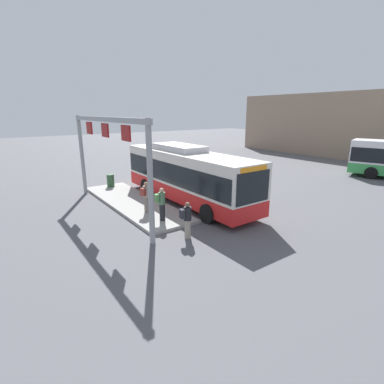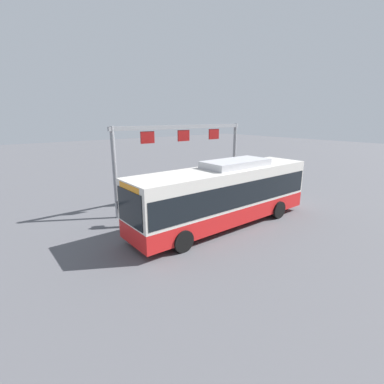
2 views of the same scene
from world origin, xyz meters
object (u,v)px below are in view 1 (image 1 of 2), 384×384
Objects in this scene: bus_main at (187,173)px; trash_bin at (111,181)px; person_boarding at (187,219)px; person_waiting_mid at (146,196)px; person_waiting_near at (161,203)px.

trash_bin is (-5.79, -2.70, -1.20)m from bus_main.
person_boarding is at bearing -34.31° from bus_main.
trash_bin is at bearing 64.82° from person_waiting_mid.
person_boarding is 1.00× the size of person_waiting_mid.
bus_main is 3.93m from person_waiting_near.
trash_bin is at bearing 102.42° from person_waiting_near.
person_boarding is 2.20m from person_waiting_near.
person_waiting_near reaches higher than trash_bin.
person_boarding is 1.00× the size of person_waiting_near.
person_waiting_mid is (-1.58, -0.04, 0.00)m from person_waiting_near.
person_waiting_mid reaches higher than person_boarding.
trash_bin is (-8.07, 0.40, -0.44)m from person_waiting_near.
trash_bin is at bearing 97.64° from person_boarding.
person_waiting_near is at bearing 100.04° from person_boarding.
bus_main is at bearing 65.24° from person_boarding.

